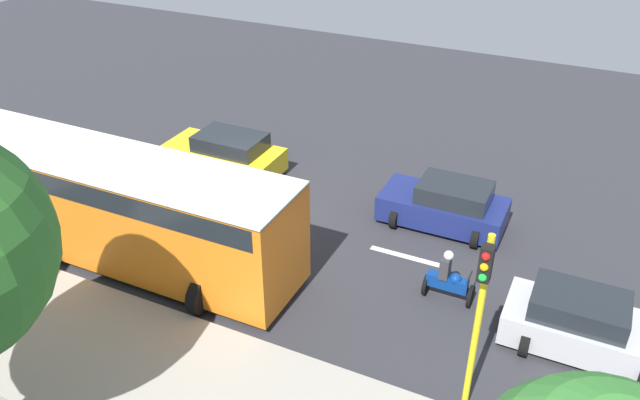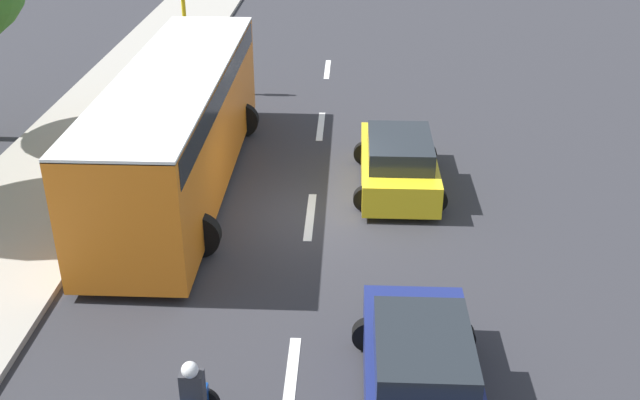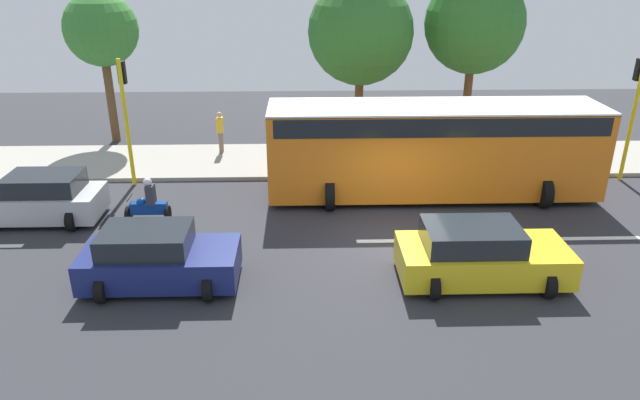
{
  "view_description": "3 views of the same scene",
  "coord_description": "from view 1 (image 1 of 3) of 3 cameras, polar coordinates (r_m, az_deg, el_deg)",
  "views": [
    {
      "loc": [
        14.85,
        10.19,
        11.0
      ],
      "look_at": [
        0.28,
        3.23,
        1.4
      ],
      "focal_mm": 35.86,
      "sensor_mm": 36.0,
      "label": 1
    },
    {
      "loc": [
        -0.95,
        15.99,
        8.69
      ],
      "look_at": [
        -0.33,
        2.0,
        1.49
      ],
      "focal_mm": 41.82,
      "sensor_mm": 36.0,
      "label": 2
    },
    {
      "loc": [
        -15.12,
        2.7,
        7.78
      ],
      "look_at": [
        0.21,
        2.26,
        1.24
      ],
      "focal_mm": 32.8,
      "sensor_mm": 36.0,
      "label": 3
    }
  ],
  "objects": [
    {
      "name": "car_yellow_cab",
      "position": [
        23.22,
        -8.45,
        4.06
      ],
      "size": [
        2.32,
        4.25,
        1.52
      ],
      "color": "yellow",
      "rests_on": "ground"
    },
    {
      "name": "ground_plane",
      "position": [
        21.13,
        -7.6,
        -1.11
      ],
      "size": [
        40.0,
        60.0,
        0.1
      ],
      "primitive_type": "cube",
      "color": "#2D2D33"
    },
    {
      "name": "sidewalk",
      "position": [
        16.88,
        -20.62,
        -12.06
      ],
      "size": [
        4.0,
        60.0,
        0.15
      ],
      "primitive_type": "cube",
      "color": "#9E998E",
      "rests_on": "ground"
    },
    {
      "name": "lane_stripe_north",
      "position": [
        24.57,
        -19.53,
        2.24
      ],
      "size": [
        0.2,
        2.4,
        0.01
      ],
      "primitive_type": "cube",
      "color": "white",
      "rests_on": "ground"
    },
    {
      "name": "traffic_light_midblock",
      "position": [
        12.93,
        14.08,
        -9.04
      ],
      "size": [
        0.49,
        0.24,
        4.5
      ],
      "color": "yellow",
      "rests_on": "ground"
    },
    {
      "name": "car_silver",
      "position": [
        16.65,
        22.62,
        -10.34
      ],
      "size": [
        2.18,
        3.89,
        1.52
      ],
      "color": "#B7B7BC",
      "rests_on": "ground"
    },
    {
      "name": "city_bus",
      "position": [
        18.8,
        -17.85,
        -0.04
      ],
      "size": [
        3.2,
        11.0,
        3.16
      ],
      "color": "orange",
      "rests_on": "ground"
    },
    {
      "name": "lane_stripe_south",
      "position": [
        18.95,
        7.97,
        -5.09
      ],
      "size": [
        0.2,
        2.4,
        0.01
      ],
      "primitive_type": "cube",
      "color": "white",
      "rests_on": "ground"
    },
    {
      "name": "car_dark_blue",
      "position": [
        20.25,
        11.11,
        -0.47
      ],
      "size": [
        2.23,
        3.86,
        1.52
      ],
      "color": "navy",
      "rests_on": "ground"
    },
    {
      "name": "lane_stripe_far_south",
      "position": [
        18.57,
        26.0,
        -9.31
      ],
      "size": [
        0.2,
        2.4,
        0.01
      ],
      "primitive_type": "cube",
      "color": "white",
      "rests_on": "ground"
    },
    {
      "name": "lane_stripe_mid",
      "position": [
        21.11,
        -7.61,
        -0.98
      ],
      "size": [
        0.2,
        2.4,
        0.01
      ],
      "primitive_type": "cube",
      "color": "white",
      "rests_on": "ground"
    },
    {
      "name": "motorcycle",
      "position": [
        17.22,
        11.37,
        -6.97
      ],
      "size": [
        0.6,
        1.3,
        1.53
      ],
      "color": "black",
      "rests_on": "ground"
    }
  ]
}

